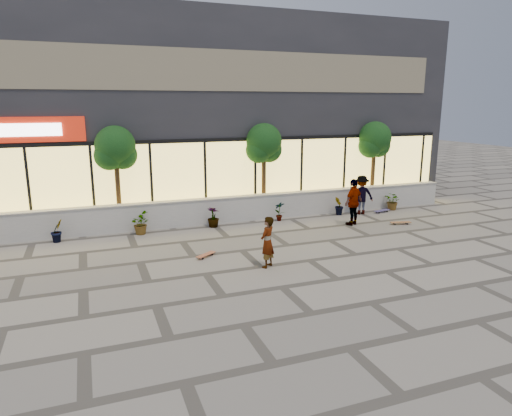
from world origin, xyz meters
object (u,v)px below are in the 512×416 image
object	(u,v)px
skater_right_near	(353,202)
skateboard_right_near	(401,222)
tree_east	(375,142)
skateboard_right_far	(382,211)
skater_center	(267,242)
skateboard_center	(206,255)
skater_right_far	(361,195)
tree_midwest	(115,150)
tree_mideast	(264,145)

from	to	relation	value
skater_right_near	skateboard_right_near	distance (m)	2.11
tree_east	skateboard_right_far	size ratio (longest dim) A/B	4.50
skater_center	skateboard_center	size ratio (longest dim) A/B	2.07
skater_center	skater_right_far	xyz separation A→B (m)	(6.30, 4.73, 0.08)
skater_right_near	skateboard_center	bearing A→B (deg)	-10.10
skater_right_far	skateboard_center	bearing A→B (deg)	33.30
skater_center	skater_right_far	distance (m)	7.88
tree_midwest	skateboard_center	world-z (taller)	tree_midwest
tree_east	skater_center	size ratio (longest dim) A/B	2.57
tree_east	skateboard_right_far	world-z (taller)	tree_east
skater_right_far	skateboard_right_far	size ratio (longest dim) A/B	1.94
skater_center	skateboard_center	world-z (taller)	skater_center
tree_mideast	skateboard_center	bearing A→B (deg)	-129.17
tree_east	tree_mideast	bearing A→B (deg)	180.00
tree_east	skateboard_center	bearing A→B (deg)	-153.46
skater_right_near	skateboard_right_near	bearing A→B (deg)	136.24
skateboard_right_near	skater_center	bearing A→B (deg)	-145.19
skateboard_center	tree_east	bearing A→B (deg)	-9.21
tree_midwest	skateboard_right_far	size ratio (longest dim) A/B	4.50
tree_mideast	skateboard_right_near	bearing A→B (deg)	-37.76
tree_mideast	skateboard_right_near	distance (m)	6.39
skateboard_right_near	skater_right_far	bearing A→B (deg)	117.01
tree_mideast	tree_east	size ratio (longest dim) A/B	1.00
skater_center	skateboard_right_far	bearing A→B (deg)	172.68
skater_center	skateboard_right_near	bearing A→B (deg)	161.70
tree_mideast	skateboard_right_near	xyz separation A→B (m)	(4.50, -3.49, -2.90)
skater_center	skateboard_center	xyz separation A→B (m)	(-1.47, 1.50, -0.69)
skater_right_far	skateboard_center	size ratio (longest dim) A/B	2.29
tree_mideast	tree_east	xyz separation A→B (m)	(5.50, 0.00, 0.00)
tree_midwest	skater_right_near	size ratio (longest dim) A/B	2.12
tree_mideast	skater_right_near	world-z (taller)	tree_mideast
tree_midwest	skater_center	size ratio (longest dim) A/B	2.57
skater_right_near	skateboard_center	distance (m)	6.73
tree_midwest	skateboard_right_near	bearing A→B (deg)	-18.36
skater_right_far	skateboard_right_near	size ratio (longest dim) A/B	1.98
tree_midwest	skateboard_center	distance (m)	5.91
skateboard_center	skateboard_right_near	size ratio (longest dim) A/B	0.86
tree_mideast	skater_right_far	bearing A→B (deg)	-19.29
skater_center	skateboard_right_far	world-z (taller)	skater_center
skater_right_near	skater_right_far	size ratio (longest dim) A/B	1.09
tree_east	skater_right_far	bearing A→B (deg)	-136.97
tree_east	skateboard_center	world-z (taller)	tree_east
skater_center	skateboard_center	distance (m)	2.21
skateboard_center	skateboard_right_far	world-z (taller)	skateboard_right_far
tree_east	skater_right_far	size ratio (longest dim) A/B	2.32
tree_midwest	skateboard_right_near	size ratio (longest dim) A/B	4.59
tree_east	skater_right_near	world-z (taller)	tree_east
skateboard_center	skateboard_right_far	bearing A→B (deg)	-16.19
tree_east	skater_right_near	distance (m)	4.53
tree_midwest	skater_right_far	xyz separation A→B (m)	(10.00, -1.40, -2.14)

